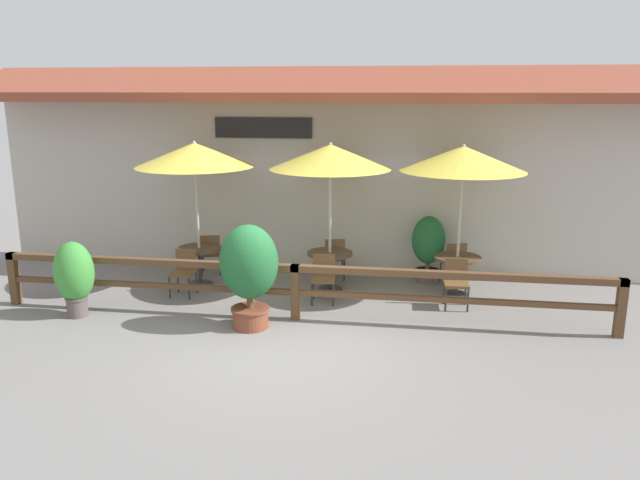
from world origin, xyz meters
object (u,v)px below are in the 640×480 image
Objects in this scene: chair_near_streetside at (184,270)px; potted_plant_small_flowering at (428,245)px; patio_umbrella_near at (195,155)px; potted_plant_entrance_palm at (74,275)px; dining_table_near at (199,255)px; chair_middle_streetside at (323,276)px; patio_umbrella_middle at (330,157)px; potted_plant_broad_leaf at (249,269)px; dining_table_middle at (330,260)px; chair_far_wallside at (454,261)px; chair_near_wallside at (211,252)px; dining_table_far at (457,264)px; patio_umbrella_far at (463,159)px; chair_far_streetside at (456,280)px; chair_middle_wallside at (334,256)px.

chair_near_streetside is 4.79m from potted_plant_small_flowering.
patio_umbrella_near is 3.11m from potted_plant_entrance_palm.
chair_middle_streetside is at bearing -14.10° from dining_table_near.
dining_table_near is 2.51m from potted_plant_entrance_palm.
patio_umbrella_middle is 2.83m from potted_plant_broad_leaf.
dining_table_near is 2.59m from dining_table_middle.
chair_far_wallside is (2.40, 1.38, 0.00)m from chair_middle_streetside.
dining_table_middle is at bearing -155.70° from potted_plant_small_flowering.
chair_near_streetside reaches higher than dining_table_middle.
chair_near_streetside is (-0.07, -0.68, -0.11)m from dining_table_near.
potted_plant_broad_leaf reaches higher than chair_near_wallside.
chair_near_wallside and chair_far_wallside have the same top height.
chair_near_streetside is at bearing 175.81° from chair_middle_streetside.
patio_umbrella_middle is at bearing 97.13° from dining_table_middle.
patio_umbrella_far is at bearing 0.00° from dining_table_far.
potted_plant_entrance_palm is 3.07m from potted_plant_broad_leaf.
chair_far_streetside is at bearing -94.60° from dining_table_far.
patio_umbrella_near is at bearing 170.79° from chair_far_streetside.
patio_umbrella_near is at bearing 127.15° from potted_plant_broad_leaf.
potted_plant_broad_leaf is at bearing -147.45° from patio_umbrella_far.
chair_middle_streetside is at bearing -163.25° from patio_umbrella_far.
patio_umbrella_far is (4.98, 0.08, 1.96)m from dining_table_near.
chair_near_wallside reaches higher than dining_table_far.
patio_umbrella_far is at bearing 10.35° from chair_near_streetside.
potted_plant_broad_leaf is (-3.34, -1.51, 0.51)m from chair_far_streetside.
patio_umbrella_near reaches higher than dining_table_near.
potted_plant_broad_leaf reaches higher than dining_table_far.
patio_umbrella_far is 1.66× the size of potted_plant_broad_leaf.
chair_near_wallside is at bearing 166.16° from dining_table_middle.
dining_table_near is (0.00, -0.00, -1.96)m from patio_umbrella_near.
chair_middle_wallside is 1.89m from potted_plant_small_flowering.
chair_far_wallside is at bearing 91.38° from dining_table_far.
chair_far_streetside is (2.34, -0.62, -0.11)m from dining_table_middle.
chair_near_streetside is 0.31× the size of patio_umbrella_far.
chair_middle_wallside is 0.51× the size of potted_plant_broad_leaf.
dining_table_middle is 2.42m from chair_far_streetside.
patio_umbrella_far reaches higher than potted_plant_small_flowering.
dining_table_near is at bearing -179.07° from dining_table_middle.
chair_near_wallside reaches higher than dining_table_near.
potted_plant_broad_leaf is at bearing 26.56° from chair_far_wallside.
patio_umbrella_far is at bearing 0.94° from patio_umbrella_near.
patio_umbrella_far is 1.96m from dining_table_far.
patio_umbrella_far is at bearing 0.95° from dining_table_middle.
chair_near_wallside is 5.07m from chair_far_streetside.
dining_table_far is at bearing 0.95° from dining_table_middle.
dining_table_far is (2.39, -0.65, 0.11)m from chair_middle_wallside.
patio_umbrella_middle is 3.26× the size of dining_table_far.
chair_near_wallside is at bearing 147.79° from chair_middle_streetside.
patio_umbrella_near is 3.27× the size of chair_near_wallside.
chair_near_wallside reaches higher than dining_table_middle.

